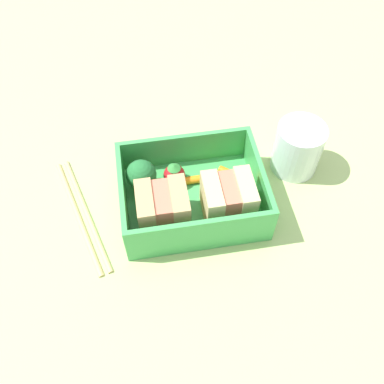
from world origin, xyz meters
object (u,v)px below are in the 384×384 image
at_px(sandwich_left, 228,199).
at_px(sandwich_center_left, 163,208).
at_px(carrot_stick_left, 232,175).
at_px(carrot_stick_far_left, 201,179).
at_px(chopstick_pair, 82,213).
at_px(strawberry_far_left, 174,175).
at_px(broccoli_floret, 141,175).
at_px(drinking_glass, 298,148).

xyz_separation_m(sandwich_left, sandwich_center_left, (0.08, 0.00, 0.00)).
distance_m(sandwich_left, carrot_stick_left, 0.06).
relative_size(carrot_stick_far_left, chopstick_pair, 0.29).
height_order(sandwich_center_left, strawberry_far_left, sandwich_center_left).
xyz_separation_m(sandwich_center_left, strawberry_far_left, (-0.02, -0.06, -0.01)).
relative_size(sandwich_left, strawberry_far_left, 1.73).
distance_m(carrot_stick_far_left, chopstick_pair, 0.16).
xyz_separation_m(carrot_stick_left, broccoli_floret, (0.12, -0.00, 0.02)).
bearing_deg(broccoli_floret, sandwich_left, 152.00).
bearing_deg(drinking_glass, strawberry_far_left, 3.68).
height_order(sandwich_left, strawberry_far_left, sandwich_left).
relative_size(sandwich_left, carrot_stick_far_left, 1.13).
height_order(strawberry_far_left, drinking_glass, drinking_glass).
distance_m(sandwich_center_left, drinking_glass, 0.20).
distance_m(carrot_stick_left, chopstick_pair, 0.20).
bearing_deg(strawberry_far_left, carrot_stick_far_left, 172.78).
xyz_separation_m(carrot_stick_left, drinking_glass, (-0.09, -0.02, 0.02)).
height_order(broccoli_floret, chopstick_pair, broccoli_floret).
distance_m(sandwich_left, chopstick_pair, 0.18).
distance_m(strawberry_far_left, drinking_glass, 0.17).
bearing_deg(strawberry_far_left, chopstick_pair, 11.05).
bearing_deg(chopstick_pair, sandwich_center_left, 161.66).
bearing_deg(sandwich_center_left, strawberry_far_left, -110.41).
distance_m(strawberry_far_left, chopstick_pair, 0.13).
xyz_separation_m(sandwich_center_left, broccoli_floret, (0.02, -0.05, 0.00)).
height_order(broccoli_floret, drinking_glass, drinking_glass).
height_order(sandwich_left, chopstick_pair, sandwich_left).
distance_m(carrot_stick_far_left, drinking_glass, 0.13).
bearing_deg(carrot_stick_far_left, chopstick_pair, 7.12).
bearing_deg(broccoli_floret, sandwich_center_left, 111.11).
height_order(carrot_stick_far_left, strawberry_far_left, strawberry_far_left).
bearing_deg(sandwich_left, broccoli_floret, -28.00).
bearing_deg(sandwich_center_left, carrot_stick_left, -151.81).
bearing_deg(chopstick_pair, broccoli_floret, -166.74).
height_order(sandwich_left, drinking_glass, drinking_glass).
distance_m(sandwich_left, drinking_glass, 0.13).
distance_m(sandwich_center_left, carrot_stick_left, 0.11).
relative_size(chopstick_pair, drinking_glass, 2.55).
relative_size(sandwich_left, sandwich_center_left, 1.00).
height_order(sandwich_left, carrot_stick_left, sandwich_left).
relative_size(sandwich_center_left, drinking_glass, 0.83).
bearing_deg(chopstick_pair, strawberry_far_left, -168.95).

